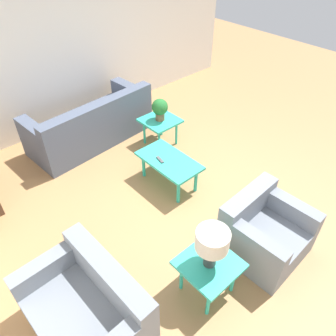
{
  "coord_description": "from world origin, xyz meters",
  "views": [
    {
      "loc": [
        -2.28,
        2.64,
        3.35
      ],
      "look_at": [
        0.22,
        0.38,
        0.55
      ],
      "focal_mm": 35.0,
      "sensor_mm": 36.0,
      "label": 1
    }
  ],
  "objects_px": {
    "sofa": "(92,125)",
    "armchair": "(263,232)",
    "side_table_lamp": "(209,267)",
    "loveseat": "(89,310)",
    "table_lamp": "(212,243)",
    "potted_plant": "(160,108)",
    "coffee_table": "(169,163)",
    "side_table_plant": "(160,123)"
  },
  "relations": [
    {
      "from": "side_table_lamp",
      "to": "table_lamp",
      "type": "distance_m",
      "value": 0.4
    },
    {
      "from": "loveseat",
      "to": "table_lamp",
      "type": "distance_m",
      "value": 1.35
    },
    {
      "from": "armchair",
      "to": "loveseat",
      "type": "bearing_deg",
      "value": 162.38
    },
    {
      "from": "coffee_table",
      "to": "side_table_lamp",
      "type": "xyz_separation_m",
      "value": [
        -1.57,
        0.87,
        0.03
      ]
    },
    {
      "from": "sofa",
      "to": "coffee_table",
      "type": "bearing_deg",
      "value": 93.5
    },
    {
      "from": "coffee_table",
      "to": "side_table_plant",
      "type": "distance_m",
      "value": 1.05
    },
    {
      "from": "sofa",
      "to": "potted_plant",
      "type": "distance_m",
      "value": 1.24
    },
    {
      "from": "side_table_lamp",
      "to": "coffee_table",
      "type": "bearing_deg",
      "value": -29.02
    },
    {
      "from": "sofa",
      "to": "armchair",
      "type": "relative_size",
      "value": 2.39
    },
    {
      "from": "potted_plant",
      "to": "table_lamp",
      "type": "distance_m",
      "value": 2.84
    },
    {
      "from": "side_table_lamp",
      "to": "table_lamp",
      "type": "bearing_deg",
      "value": 135.0
    },
    {
      "from": "side_table_plant",
      "to": "potted_plant",
      "type": "distance_m",
      "value": 0.28
    },
    {
      "from": "armchair",
      "to": "coffee_table",
      "type": "height_order",
      "value": "armchair"
    },
    {
      "from": "coffee_table",
      "to": "side_table_plant",
      "type": "relative_size",
      "value": 1.66
    },
    {
      "from": "sofa",
      "to": "potted_plant",
      "type": "relative_size",
      "value": 5.84
    },
    {
      "from": "side_table_plant",
      "to": "side_table_lamp",
      "type": "relative_size",
      "value": 1.0
    },
    {
      "from": "coffee_table",
      "to": "side_table_lamp",
      "type": "height_order",
      "value": "side_table_lamp"
    },
    {
      "from": "table_lamp",
      "to": "loveseat",
      "type": "bearing_deg",
      "value": 66.23
    },
    {
      "from": "coffee_table",
      "to": "potted_plant",
      "type": "xyz_separation_m",
      "value": [
        0.87,
        -0.59,
        0.31
      ]
    },
    {
      "from": "armchair",
      "to": "loveseat",
      "type": "relative_size",
      "value": 0.72
    },
    {
      "from": "sofa",
      "to": "side_table_plant",
      "type": "xyz_separation_m",
      "value": [
        -0.85,
        -0.82,
        0.1
      ]
    },
    {
      "from": "loveseat",
      "to": "coffee_table",
      "type": "relative_size",
      "value": 1.32
    },
    {
      "from": "loveseat",
      "to": "potted_plant",
      "type": "xyz_separation_m",
      "value": [
        1.94,
        -2.6,
        0.4
      ]
    },
    {
      "from": "sofa",
      "to": "loveseat",
      "type": "bearing_deg",
      "value": 53.21
    },
    {
      "from": "sofa",
      "to": "side_table_lamp",
      "type": "relative_size",
      "value": 3.78
    },
    {
      "from": "sofa",
      "to": "coffee_table",
      "type": "xyz_separation_m",
      "value": [
        -1.72,
        -0.23,
        0.07
      ]
    },
    {
      "from": "table_lamp",
      "to": "armchair",
      "type": "bearing_deg",
      "value": -94.39
    },
    {
      "from": "side_table_lamp",
      "to": "potted_plant",
      "type": "distance_m",
      "value": 2.85
    },
    {
      "from": "sofa",
      "to": "side_table_lamp",
      "type": "bearing_deg",
      "value": 74.8
    },
    {
      "from": "sofa",
      "to": "armchair",
      "type": "xyz_separation_m",
      "value": [
        -3.36,
        -0.25,
        -0.01
      ]
    },
    {
      "from": "sofa",
      "to": "potted_plant",
      "type": "xyz_separation_m",
      "value": [
        -0.85,
        -0.82,
        0.38
      ]
    },
    {
      "from": "coffee_table",
      "to": "side_table_lamp",
      "type": "distance_m",
      "value": 1.8
    },
    {
      "from": "armchair",
      "to": "side_table_plant",
      "type": "bearing_deg",
      "value": 75.34
    },
    {
      "from": "potted_plant",
      "to": "side_table_plant",
      "type": "bearing_deg",
      "value": 172.87
    },
    {
      "from": "side_table_plant",
      "to": "table_lamp",
      "type": "relative_size",
      "value": 1.21
    },
    {
      "from": "loveseat",
      "to": "table_lamp",
      "type": "xyz_separation_m",
      "value": [
        -0.5,
        -1.14,
        0.52
      ]
    },
    {
      "from": "sofa",
      "to": "potted_plant",
      "type": "bearing_deg",
      "value": 129.66
    },
    {
      "from": "loveseat",
      "to": "table_lamp",
      "type": "height_order",
      "value": "table_lamp"
    },
    {
      "from": "side_table_plant",
      "to": "potted_plant",
      "type": "xyz_separation_m",
      "value": [
        0.0,
        -0.0,
        0.28
      ]
    },
    {
      "from": "sofa",
      "to": "potted_plant",
      "type": "height_order",
      "value": "potted_plant"
    },
    {
      "from": "side_table_plant",
      "to": "sofa",
      "type": "bearing_deg",
      "value": 43.91
    },
    {
      "from": "sofa",
      "to": "side_table_plant",
      "type": "relative_size",
      "value": 3.78
    }
  ]
}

